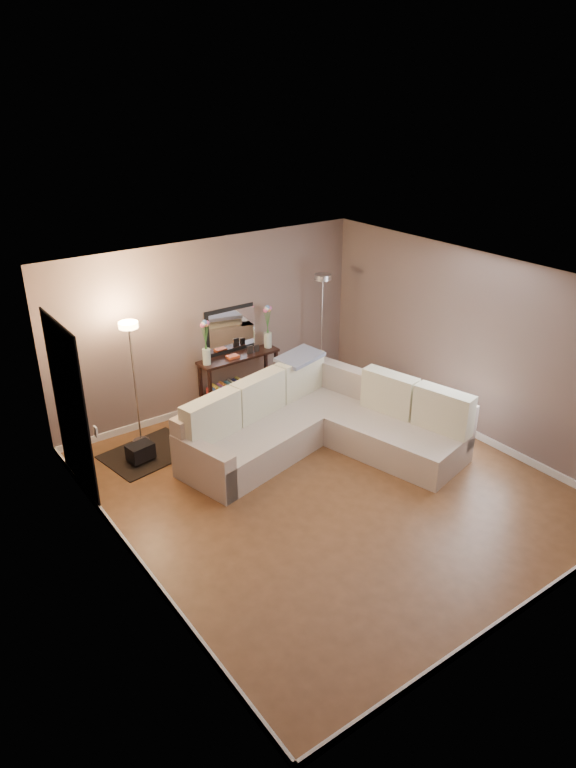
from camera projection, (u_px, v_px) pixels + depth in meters
floor at (325, 486)px, 8.00m from camera, size 5.00×5.50×0.01m
ceiling at (331, 283)px, 6.89m from camera, size 5.00×5.50×0.01m
wall_back at (211, 326)px, 9.47m from camera, size 5.00×0.02×2.60m
wall_front at (534, 507)px, 5.42m from camera, size 5.00×0.02×2.60m
wall_left at (124, 459)px, 6.11m from camera, size 0.02×5.50×2.60m
wall_right at (471, 345)px, 8.77m from camera, size 0.02×5.50×2.60m
baseboard_back at (215, 402)px, 9.98m from camera, size 5.00×0.03×0.10m
baseboard_front at (510, 616)px, 5.96m from camera, size 5.00×0.03×0.10m
baseboard_left at (139, 561)px, 6.66m from camera, size 0.03×5.50×0.10m
baseboard_right at (459, 426)px, 9.29m from camera, size 0.03×5.50×0.10m
doorway at (70, 410)px, 7.46m from camera, size 0.02×1.20×2.20m
switch_plate at (96, 432)px, 6.80m from camera, size 0.02×0.08×0.12m
sectional_sofa at (316, 422)px, 8.72m from camera, size 3.40×2.88×1.00m
throw_blanket at (300, 357)px, 9.21m from camera, size 0.81×0.60×0.10m
console_table at (235, 378)px, 9.85m from camera, size 1.32×0.39×0.81m
leaning_mirror at (232, 329)px, 9.71m from camera, size 0.93×0.07×0.73m
table_decor at (240, 354)px, 9.70m from camera, size 0.56×0.13×0.13m
flower_vase_left at (206, 346)px, 9.32m from camera, size 0.15×0.12×0.69m
flower_vase_right at (268, 330)px, 9.93m from camera, size 0.15×0.12×0.69m
floor_lamp_lit at (132, 360)px, 8.44m from camera, size 0.29×0.29×1.78m
floor_lamp_unlit at (322, 309)px, 10.12m from camera, size 0.28×0.28×1.88m
charcoal_rug at (149, 453)px, 8.69m from camera, size 1.28×1.05×0.02m
black_bag at (140, 452)px, 8.45m from camera, size 0.36×0.28×0.21m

